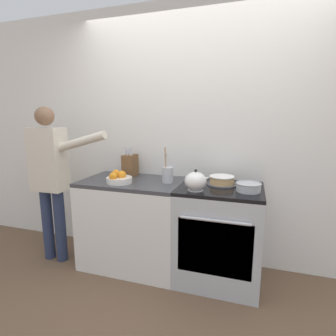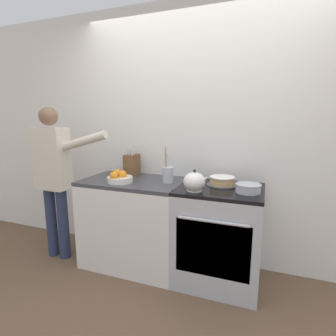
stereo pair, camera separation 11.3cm
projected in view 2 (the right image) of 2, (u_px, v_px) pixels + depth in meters
The scene contains 11 objects.
ground_plane at pixel (182, 293), 2.26m from camera, with size 16.00×16.00×0.00m, color brown.
wall_back at pixel (203, 137), 2.62m from camera, with size 8.00×0.04×2.60m.
counter_cabinet at pixel (134, 222), 2.68m from camera, with size 0.98×0.63×0.89m.
stove_range at pixel (218, 235), 2.38m from camera, with size 0.74×0.66×0.89m.
layer_cake at pixel (222, 181), 2.37m from camera, with size 0.27×0.27×0.08m.
tea_kettle at pixel (195, 182), 2.19m from camera, with size 0.23×0.19×0.18m.
mixing_bowl at pixel (248, 188), 2.15m from camera, with size 0.21×0.21×0.07m.
knife_block at pixel (132, 165), 2.76m from camera, with size 0.12×0.17×0.32m.
utensil_crock at pixel (168, 174), 2.47m from camera, with size 0.10×0.10×0.34m.
fruit_bowl at pixel (119, 178), 2.49m from camera, with size 0.24×0.24×0.12m.
person_baker at pixel (54, 171), 2.70m from camera, with size 0.92×0.20×1.60m.
Camera 2 is at (0.59, -1.94, 1.49)m, focal length 28.00 mm.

